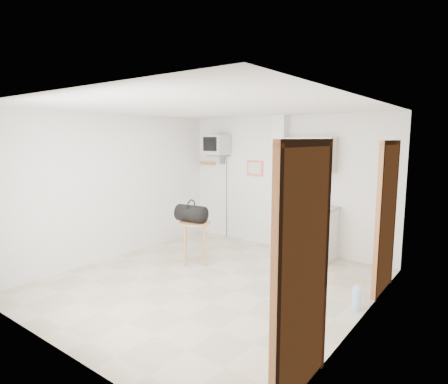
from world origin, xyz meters
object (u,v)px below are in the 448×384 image
Objects in this scene: water_bottle at (356,298)px; round_table at (195,229)px; crt_television at (217,146)px; duffel_bag at (191,213)px.

round_table is at bearing 177.33° from water_bottle.
crt_television reaches higher than duffel_bag.
round_table is 1.33× the size of duffel_bag.
crt_television is 4.19m from water_bottle.
duffel_bag is 1.64× the size of water_bottle.
crt_television reaches higher than water_bottle.
crt_television is 2.12m from round_table.
round_table is at bearing -64.85° from crt_television.
duffel_bag is 2.86m from water_bottle.
round_table is 2.18× the size of water_bottle.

